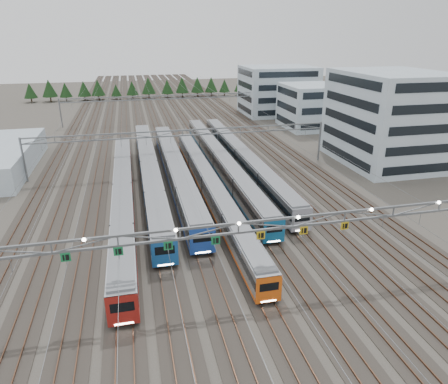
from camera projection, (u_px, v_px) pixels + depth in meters
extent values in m
plane|color=#47423A|center=(237.00, 292.00, 40.82)|extent=(400.00, 400.00, 0.00)
cube|color=#2D2823|center=(159.00, 113.00, 131.21)|extent=(54.00, 260.00, 0.08)
cube|color=brown|center=(78.00, 116.00, 125.77)|extent=(0.08, 260.00, 0.16)
cube|color=brown|center=(234.00, 110.00, 136.55)|extent=(0.08, 260.00, 0.16)
cube|color=brown|center=(157.00, 113.00, 131.01)|extent=(0.08, 260.00, 0.16)
cube|color=brown|center=(161.00, 113.00, 131.32)|extent=(0.08, 260.00, 0.16)
cube|color=black|center=(124.00, 204.00, 60.78)|extent=(2.36, 55.17, 0.36)
cube|color=#A7ABAF|center=(123.00, 193.00, 60.14)|extent=(2.78, 56.30, 3.13)
cube|color=black|center=(123.00, 191.00, 60.00)|extent=(2.84, 56.02, 0.94)
cube|color=maroon|center=(124.00, 201.00, 60.63)|extent=(2.83, 56.02, 0.35)
cube|color=slate|center=(122.00, 183.00, 59.52)|extent=(2.50, 55.17, 0.25)
cube|color=maroon|center=(123.00, 310.00, 34.74)|extent=(2.80, 0.12, 3.13)
cube|color=black|center=(122.00, 307.00, 34.57)|extent=(2.08, 0.10, 0.94)
cube|color=white|center=(124.00, 324.00, 35.19)|extent=(1.67, 0.06, 0.15)
cube|color=black|center=(150.00, 180.00, 70.73)|extent=(2.46, 57.49, 0.37)
cube|color=#A7ABAF|center=(149.00, 170.00, 70.05)|extent=(2.90, 58.67, 3.26)
cube|color=black|center=(149.00, 168.00, 69.91)|extent=(2.96, 58.37, 0.98)
cube|color=#1C5AA9|center=(150.00, 177.00, 70.56)|extent=(2.95, 58.37, 0.36)
cube|color=slate|center=(149.00, 160.00, 69.41)|extent=(2.61, 57.49, 0.26)
cube|color=#1C5AA9|center=(165.00, 253.00, 43.58)|extent=(2.92, 0.12, 3.26)
cube|color=black|center=(165.00, 250.00, 43.41)|extent=(2.17, 0.10, 0.98)
cube|color=white|center=(166.00, 265.00, 44.06)|extent=(1.74, 0.06, 0.16)
cube|color=black|center=(176.00, 180.00, 70.66)|extent=(2.58, 52.04, 0.39)
cube|color=#A7ABAF|center=(176.00, 170.00, 69.96)|extent=(3.03, 53.10, 3.41)
cube|color=black|center=(175.00, 167.00, 69.81)|extent=(3.09, 52.84, 1.03)
cube|color=blue|center=(176.00, 177.00, 70.49)|extent=(3.08, 52.84, 0.38)
cube|color=slate|center=(175.00, 160.00, 69.29)|extent=(2.73, 52.04, 0.27)
cube|color=blue|center=(203.00, 241.00, 46.00)|extent=(3.05, 0.12, 3.41)
cube|color=black|center=(203.00, 238.00, 45.82)|extent=(2.27, 0.10, 1.03)
cube|color=white|center=(203.00, 252.00, 46.50)|extent=(1.82, 0.06, 0.16)
cube|color=black|center=(210.00, 194.00, 64.45)|extent=(2.17, 56.60, 0.33)
cube|color=#A7ABAF|center=(210.00, 185.00, 63.86)|extent=(2.55, 57.75, 2.87)
cube|color=black|center=(210.00, 183.00, 63.74)|extent=(2.61, 57.46, 0.87)
cube|color=orange|center=(210.00, 192.00, 64.31)|extent=(2.60, 57.46, 0.32)
cube|color=slate|center=(209.00, 176.00, 63.30)|extent=(2.30, 56.60, 0.23)
cube|color=orange|center=(269.00, 290.00, 37.80)|extent=(2.57, 0.12, 2.87)
cube|color=black|center=(269.00, 287.00, 37.65)|extent=(1.92, 0.10, 0.87)
cube|color=white|center=(269.00, 301.00, 38.22)|extent=(1.53, 0.06, 0.14)
cube|color=black|center=(220.00, 168.00, 76.56)|extent=(2.31, 59.28, 0.35)
cube|color=#A7ABAF|center=(220.00, 160.00, 75.93)|extent=(2.72, 60.49, 3.06)
cube|color=black|center=(220.00, 158.00, 75.79)|extent=(2.78, 60.19, 0.92)
cube|color=#16649C|center=(220.00, 166.00, 76.41)|extent=(2.77, 60.19, 0.34)
cube|color=slate|center=(220.00, 152.00, 75.33)|extent=(2.45, 59.28, 0.24)
cube|color=#16649C|center=(274.00, 231.00, 48.64)|extent=(2.74, 0.12, 3.06)
cube|color=black|center=(274.00, 229.00, 48.47)|extent=(2.04, 0.10, 0.92)
cube|color=white|center=(274.00, 241.00, 49.08)|extent=(1.63, 0.06, 0.15)
cube|color=black|center=(242.00, 166.00, 78.16)|extent=(2.38, 56.80, 0.36)
cube|color=#A7ABAF|center=(242.00, 157.00, 77.51)|extent=(2.80, 57.96, 3.15)
cube|color=black|center=(242.00, 155.00, 77.37)|extent=(2.86, 57.67, 0.95)
cube|color=#9F9FAD|center=(242.00, 164.00, 78.00)|extent=(2.85, 57.67, 0.35)
cube|color=slate|center=(242.00, 149.00, 76.89)|extent=(2.52, 56.80, 0.25)
cube|color=#9F9FAD|center=(302.00, 220.00, 51.36)|extent=(2.82, 0.12, 3.15)
cube|color=black|center=(302.00, 218.00, 51.19)|extent=(2.10, 0.10, 0.95)
cube|color=white|center=(301.00, 230.00, 51.82)|extent=(1.68, 0.06, 0.15)
cube|color=slate|center=(238.00, 223.00, 37.93)|extent=(56.00, 0.22, 0.22)
cube|color=slate|center=(238.00, 233.00, 38.30)|extent=(56.00, 0.22, 0.22)
cube|color=#17773E|center=(66.00, 257.00, 35.04)|extent=(0.85, 0.06, 0.85)
cube|color=#17773E|center=(118.00, 251.00, 35.99)|extent=(0.85, 0.06, 0.85)
cube|color=#17773E|center=(168.00, 246.00, 36.95)|extent=(0.85, 0.06, 0.85)
cube|color=#17773E|center=(216.00, 240.00, 37.90)|extent=(0.85, 0.06, 0.85)
cube|color=gold|center=(261.00, 235.00, 38.85)|extent=(0.85, 0.06, 0.85)
cube|color=gold|center=(304.00, 230.00, 39.80)|extent=(0.85, 0.06, 0.85)
cube|color=gold|center=(345.00, 226.00, 40.76)|extent=(0.85, 0.06, 0.85)
cylinder|color=slate|center=(24.00, 160.00, 69.57)|extent=(0.36, 0.36, 8.00)
cylinder|color=slate|center=(319.00, 141.00, 81.42)|extent=(0.36, 0.36, 8.00)
cube|color=slate|center=(182.00, 130.00, 74.09)|extent=(56.00, 0.22, 0.22)
cube|color=slate|center=(183.00, 135.00, 74.46)|extent=(56.00, 0.22, 0.22)
cylinder|color=slate|center=(60.00, 113.00, 110.25)|extent=(0.36, 0.36, 8.00)
cylinder|color=slate|center=(254.00, 105.00, 122.10)|extent=(0.36, 0.36, 8.00)
cube|color=slate|center=(162.00, 96.00, 114.77)|extent=(56.00, 0.22, 0.22)
cube|color=slate|center=(162.00, 99.00, 115.14)|extent=(56.00, 0.22, 0.22)
cube|color=#ADC0CF|center=(389.00, 118.00, 78.81)|extent=(18.00, 22.00, 17.84)
cube|color=#ADC0CF|center=(310.00, 106.00, 109.56)|extent=(14.00, 16.00, 11.64)
cube|color=#ADC0CF|center=(278.00, 90.00, 128.24)|extent=(22.00, 18.00, 14.82)
cube|color=#ADC0CF|center=(5.00, 158.00, 76.29)|extent=(10.00, 30.00, 4.70)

